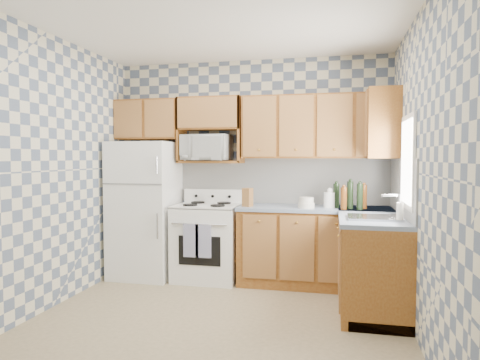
{
  "coord_description": "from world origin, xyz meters",
  "views": [
    {
      "loc": [
        1.02,
        -3.69,
        1.49
      ],
      "look_at": [
        0.05,
        0.75,
        1.25
      ],
      "focal_mm": 32.0,
      "sensor_mm": 36.0,
      "label": 1
    }
  ],
  "objects_px": {
    "refrigerator": "(145,209)",
    "stove_body": "(208,243)",
    "microwave": "(207,148)",
    "electric_kettle": "(330,200)"
  },
  "relations": [
    {
      "from": "refrigerator",
      "to": "stove_body",
      "type": "xyz_separation_m",
      "value": [
        0.8,
        0.03,
        -0.39
      ]
    },
    {
      "from": "microwave",
      "to": "refrigerator",
      "type": "bearing_deg",
      "value": -167.99
    },
    {
      "from": "refrigerator",
      "to": "stove_body",
      "type": "relative_size",
      "value": 1.87
    },
    {
      "from": "refrigerator",
      "to": "microwave",
      "type": "bearing_deg",
      "value": 9.59
    },
    {
      "from": "refrigerator",
      "to": "electric_kettle",
      "type": "height_order",
      "value": "refrigerator"
    },
    {
      "from": "refrigerator",
      "to": "microwave",
      "type": "height_order",
      "value": "microwave"
    },
    {
      "from": "refrigerator",
      "to": "microwave",
      "type": "relative_size",
      "value": 2.91
    },
    {
      "from": "stove_body",
      "to": "electric_kettle",
      "type": "bearing_deg",
      "value": -0.84
    },
    {
      "from": "stove_body",
      "to": "microwave",
      "type": "distance_m",
      "value": 1.16
    },
    {
      "from": "electric_kettle",
      "to": "stove_body",
      "type": "bearing_deg",
      "value": 179.16
    }
  ]
}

